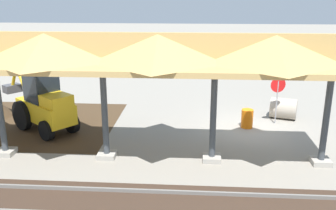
{
  "coord_description": "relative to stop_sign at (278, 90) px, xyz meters",
  "views": [
    {
      "loc": [
        2.73,
        17.02,
        6.3
      ],
      "look_at": [
        3.79,
        1.65,
        1.6
      ],
      "focal_mm": 40.0,
      "sensor_mm": 36.0,
      "label": 1
    }
  ],
  "objects": [
    {
      "name": "platform_canopy",
      "position": [
        9.5,
        4.49,
        2.48
      ],
      "size": [
        21.82,
        3.2,
        4.9
      ],
      "color": "#9E998E",
      "rests_on": "ground"
    },
    {
      "name": "concrete_pipe",
      "position": [
        -0.56,
        -0.85,
        -1.17
      ],
      "size": [
        1.55,
        1.4,
        1.07
      ],
      "color": "#9E9384",
      "rests_on": "ground"
    },
    {
      "name": "traffic_barrel",
      "position": [
        1.47,
        0.66,
        -1.25
      ],
      "size": [
        0.56,
        0.56,
        0.9
      ],
      "primitive_type": "cylinder",
      "color": "orange",
      "rests_on": "ground"
    },
    {
      "name": "backhoe",
      "position": [
        11.03,
        1.61,
        -0.43
      ],
      "size": [
        4.71,
        4.11,
        2.82
      ],
      "color": "yellow",
      "rests_on": "ground"
    },
    {
      "name": "dirt_work_zone",
      "position": [
        12.93,
        0.77,
        -1.7
      ],
      "size": [
        10.03,
        7.0,
        0.01
      ],
      "primitive_type": "cube",
      "color": "#42301E",
      "rests_on": "ground"
    },
    {
      "name": "ground_plane",
      "position": [
        1.36,
        0.82,
        -1.7
      ],
      "size": [
        120.0,
        120.0,
        0.0
      ],
      "primitive_type": "plane",
      "color": "gray"
    },
    {
      "name": "stop_sign",
      "position": [
        0.0,
        0.0,
        0.0
      ],
      "size": [
        0.74,
        0.22,
        2.36
      ],
      "color": "gray",
      "rests_on": "ground"
    },
    {
      "name": "rail_tracks",
      "position": [
        1.36,
        7.84,
        -1.67
      ],
      "size": [
        60.0,
        2.58,
        0.15
      ],
      "color": "slate",
      "rests_on": "ground"
    }
  ]
}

